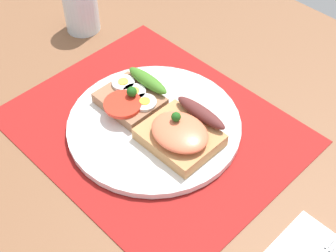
{
  "coord_description": "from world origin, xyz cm",
  "views": [
    {
      "loc": [
        37.27,
        -34.05,
        54.82
      ],
      "look_at": [
        3.0,
        0.0,
        2.87
      ],
      "focal_mm": 51.84,
      "sensor_mm": 36.0,
      "label": 1
    }
  ],
  "objects": [
    {
      "name": "placemat",
      "position": [
        0.0,
        0.0,
        0.15
      ],
      "size": [
        41.74,
        34.09,
        0.3
      ],
      "primitive_type": "cube",
      "color": "maroon",
      "rests_on": "ground_plane"
    },
    {
      "name": "sandwich_salmon",
      "position": [
        5.58,
        -0.01,
        3.27
      ],
      "size": [
        10.77,
        10.46,
        5.33
      ],
      "color": "tan",
      "rests_on": "plate"
    },
    {
      "name": "drinking_glass",
      "position": [
        -28.24,
        8.45,
        4.51
      ],
      "size": [
        6.36,
        6.36,
        9.02
      ],
      "primitive_type": "cylinder",
      "color": "silver",
      "rests_on": "ground_plane"
    },
    {
      "name": "sandwich_egg_tomato",
      "position": [
        -5.31,
        0.21,
        2.83
      ],
      "size": [
        9.41,
        9.92,
        3.99
      ],
      "color": "#9C6A4B",
      "rests_on": "plate"
    },
    {
      "name": "plate",
      "position": [
        0.0,
        0.0,
        0.84
      ],
      "size": [
        26.49,
        26.49,
        1.07
      ],
      "primitive_type": "cylinder",
      "color": "white",
      "rests_on": "placemat"
    },
    {
      "name": "ground_plane",
      "position": [
        0.0,
        0.0,
        -1.6
      ],
      "size": [
        120.0,
        90.0,
        3.2
      ],
      "primitive_type": "cube",
      "color": "brown"
    }
  ]
}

